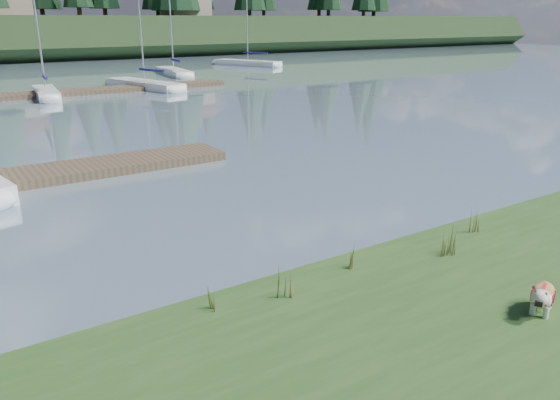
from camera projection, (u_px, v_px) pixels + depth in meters
ground at (12, 99)px, 35.38m from camera, size 200.00×200.00×0.00m
bulldog at (543, 294)px, 8.90m from camera, size 0.87×0.59×0.51m
dock_far at (44, 94)px, 36.38m from camera, size 26.00×2.20×0.30m
sailboat_bg_2 at (45, 92)px, 36.18m from camera, size 1.96×6.52×9.83m
sailboat_bg_3 at (139, 83)px, 40.80m from camera, size 3.86×8.77×12.60m
sailboat_bg_4 at (172, 71)px, 50.37m from camera, size 2.45×8.10×11.76m
sailboat_bg_5 at (242, 62)px, 60.37m from camera, size 5.18×8.84×12.60m
weed_0 at (285, 284)px, 9.37m from camera, size 0.17×0.14×0.62m
weed_1 at (350, 256)px, 10.50m from camera, size 0.17×0.14×0.59m
weed_2 at (453, 241)px, 11.14m from camera, size 0.17×0.14×0.65m
weed_3 at (215, 299)px, 9.02m from camera, size 0.17×0.14×0.46m
weed_4 at (443, 246)px, 11.09m from camera, size 0.17×0.14×0.49m
weed_5 at (476, 222)px, 12.31m from camera, size 0.17×0.14×0.56m
mud_lip at (277, 290)px, 10.32m from camera, size 60.00×0.50×0.14m
house_2 at (185, 1)px, 79.61m from camera, size 6.30×5.30×4.65m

